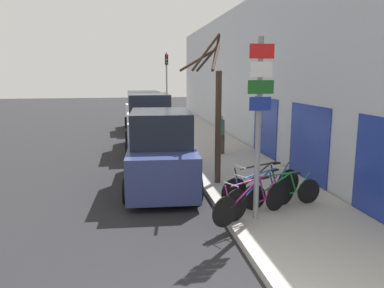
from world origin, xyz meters
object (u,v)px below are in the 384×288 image
(bicycle_0, at_px, (252,201))
(bicycle_1, at_px, (262,195))
(parked_car_0, at_px, (161,153))
(parked_car_2, at_px, (144,113))
(bicycle_3, at_px, (262,185))
(parked_car_1, at_px, (149,125))
(traffic_light, at_px, (167,78))
(street_tree, at_px, (216,111))
(signpost, at_px, (259,122))
(pedestrian_near, at_px, (220,131))
(bicycle_2, at_px, (282,192))

(bicycle_0, relative_size, bicycle_1, 0.95)
(parked_car_0, distance_m, parked_car_2, 11.51)
(bicycle_3, height_order, parked_car_1, parked_car_1)
(parked_car_2, height_order, traffic_light, traffic_light)
(parked_car_1, bearing_deg, parked_car_0, -89.61)
(parked_car_0, relative_size, street_tree, 1.11)
(bicycle_0, bearing_deg, parked_car_2, -20.53)
(bicycle_3, bearing_deg, parked_car_1, -1.05)
(bicycle_3, relative_size, parked_car_0, 0.49)
(signpost, xyz_separation_m, parked_car_2, (-1.78, 14.74, -1.24))
(parked_car_2, height_order, pedestrian_near, parked_car_2)
(bicycle_0, bearing_deg, traffic_light, -26.92)
(parked_car_0, bearing_deg, parked_car_1, 93.96)
(bicycle_2, height_order, traffic_light, traffic_light)
(bicycle_0, distance_m, bicycle_1, 0.46)
(signpost, height_order, bicycle_0, signpost)
(traffic_light, bearing_deg, parked_car_0, -96.74)
(bicycle_3, height_order, parked_car_2, parked_car_2)
(bicycle_0, relative_size, pedestrian_near, 1.27)
(bicycle_0, height_order, bicycle_2, bicycle_0)
(bicycle_2, xyz_separation_m, street_tree, (-1.10, 2.23, 1.72))
(bicycle_0, distance_m, traffic_light, 17.24)
(bicycle_0, xyz_separation_m, traffic_light, (-0.06, 17.06, 2.50))
(signpost, xyz_separation_m, pedestrian_near, (0.86, 6.73, -1.23))
(signpost, distance_m, bicycle_2, 2.07)
(bicycle_2, relative_size, street_tree, 0.49)
(bicycle_1, distance_m, parked_car_2, 14.55)
(signpost, bearing_deg, parked_car_1, 101.90)
(bicycle_1, relative_size, bicycle_3, 0.93)
(signpost, relative_size, parked_car_0, 0.82)
(bicycle_0, distance_m, parked_car_0, 3.65)
(pedestrian_near, relative_size, traffic_light, 0.35)
(bicycle_1, height_order, traffic_light, traffic_light)
(bicycle_2, distance_m, street_tree, 3.03)
(signpost, xyz_separation_m, bicycle_2, (0.86, 0.62, -1.78))
(bicycle_2, distance_m, parked_car_0, 3.74)
(signpost, height_order, parked_car_1, signpost)
(signpost, xyz_separation_m, bicycle_1, (0.25, 0.34, -1.73))
(parked_car_2, bearing_deg, parked_car_1, -93.46)
(parked_car_1, relative_size, parked_car_2, 1.05)
(signpost, distance_m, parked_car_0, 3.90)
(bicycle_2, height_order, parked_car_1, parked_car_1)
(bicycle_0, bearing_deg, bicycle_1, -74.67)
(parked_car_0, height_order, pedestrian_near, parked_car_0)
(traffic_light, bearing_deg, bicycle_2, -86.51)
(bicycle_1, relative_size, pedestrian_near, 1.35)
(bicycle_0, xyz_separation_m, bicycle_2, (0.95, 0.60, -0.02))
(bicycle_2, distance_m, bicycle_3, 0.57)
(parked_car_2, bearing_deg, signpost, -86.21)
(bicycle_3, distance_m, pedestrian_near, 5.67)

